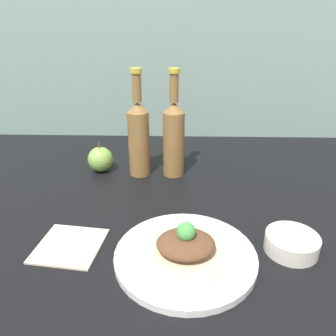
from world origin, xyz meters
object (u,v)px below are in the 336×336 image
(cider_bottle_right, at_px, (174,136))
(apple, at_px, (100,159))
(plated_food, at_px, (186,245))
(cider_bottle_left, at_px, (139,136))
(plate, at_px, (185,255))
(dipping_bowl, at_px, (292,243))

(cider_bottle_right, height_order, apple, cider_bottle_right)
(plated_food, height_order, cider_bottle_right, cider_bottle_right)
(plated_food, relative_size, cider_bottle_left, 0.57)
(plate, bearing_deg, plated_food, 0.00)
(cider_bottle_right, height_order, dipping_bowl, cider_bottle_right)
(plate, distance_m, dipping_bowl, 0.21)
(plated_food, distance_m, apple, 0.45)
(dipping_bowl, bearing_deg, plate, -171.55)
(plated_food, height_order, apple, apple)
(cider_bottle_left, relative_size, apple, 3.41)
(plate, distance_m, cider_bottle_right, 0.38)
(apple, distance_m, dipping_bowl, 0.57)
(apple, bearing_deg, plated_food, -57.69)
(cider_bottle_left, xyz_separation_m, dipping_bowl, (0.33, -0.34, -0.10))
(plate, relative_size, cider_bottle_right, 0.90)
(cider_bottle_left, distance_m, dipping_bowl, 0.48)
(plate, relative_size, dipping_bowl, 2.61)
(dipping_bowl, bearing_deg, apple, 141.90)
(plate, height_order, apple, apple)
(plate, xyz_separation_m, dipping_bowl, (0.21, 0.03, 0.01))
(plate, height_order, plated_food, plated_food)
(plated_food, distance_m, cider_bottle_left, 0.40)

